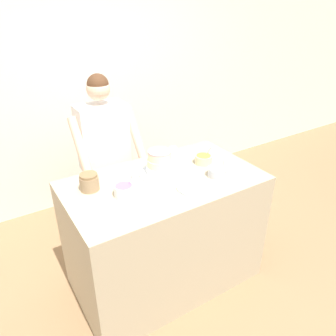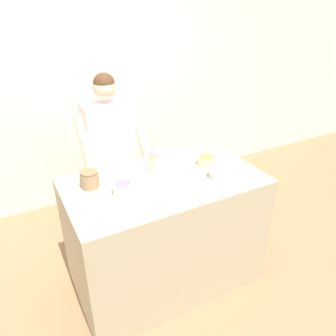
{
  "view_description": "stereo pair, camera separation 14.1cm",
  "coord_description": "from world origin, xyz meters",
  "views": [
    {
      "loc": [
        -1.07,
        -1.35,
        2.14
      ],
      "look_at": [
        0.01,
        0.37,
        1.07
      ],
      "focal_mm": 35.0,
      "sensor_mm": 36.0,
      "label": 1
    },
    {
      "loc": [
        -0.95,
        -1.42,
        2.14
      ],
      "look_at": [
        0.01,
        0.37,
        1.07
      ],
      "focal_mm": 35.0,
      "sensor_mm": 36.0,
      "label": 2
    }
  ],
  "objects": [
    {
      "name": "ground_plane",
      "position": [
        0.0,
        0.0,
        0.0
      ],
      "size": [
        14.0,
        14.0,
        0.0
      ],
      "primitive_type": "plane",
      "color": "#93704C"
    },
    {
      "name": "wall_back",
      "position": [
        0.0,
        2.01,
        1.3
      ],
      "size": [
        10.0,
        0.05,
        2.6
      ],
      "color": "silver",
      "rests_on": "ground_plane"
    },
    {
      "name": "counter",
      "position": [
        0.0,
        0.41,
        0.48
      ],
      "size": [
        1.43,
        0.81,
        0.96
      ],
      "color": "tan",
      "rests_on": "ground_plane"
    },
    {
      "name": "person_baker",
      "position": [
        -0.15,
        1.16,
        0.95
      ],
      "size": [
        0.57,
        0.46,
        1.6
      ],
      "color": "#2D2D38",
      "rests_on": "ground_plane"
    },
    {
      "name": "cake",
      "position": [
        0.02,
        0.5,
        1.04
      ],
      "size": [
        0.31,
        0.31,
        0.19
      ],
      "color": "silver",
      "rests_on": "counter"
    },
    {
      "name": "frosting_bowl_purple",
      "position": [
        -0.33,
        0.37,
        1.0
      ],
      "size": [
        0.13,
        0.13,
        0.16
      ],
      "color": "white",
      "rests_on": "counter"
    },
    {
      "name": "frosting_bowl_pink",
      "position": [
        0.36,
        0.25,
        1.0
      ],
      "size": [
        0.14,
        0.14,
        0.15
      ],
      "color": "silver",
      "rests_on": "counter"
    },
    {
      "name": "frosting_bowl_orange",
      "position": [
        0.4,
        0.47,
        1.0
      ],
      "size": [
        0.13,
        0.13,
        0.14
      ],
      "color": "beige",
      "rests_on": "counter"
    },
    {
      "name": "drinking_glass",
      "position": [
        0.2,
        0.6,
        1.03
      ],
      "size": [
        0.06,
        0.06,
        0.14
      ],
      "color": "silver",
      "rests_on": "counter"
    },
    {
      "name": "ceramic_plate",
      "position": [
        0.12,
        0.2,
        0.96
      ],
      "size": [
        0.25,
        0.25,
        0.01
      ],
      "color": "silver",
      "rests_on": "counter"
    },
    {
      "name": "stoneware_jar",
      "position": [
        -0.5,
        0.56,
        1.02
      ],
      "size": [
        0.13,
        0.13,
        0.12
      ],
      "color": "#9E7F5B",
      "rests_on": "counter"
    }
  ]
}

